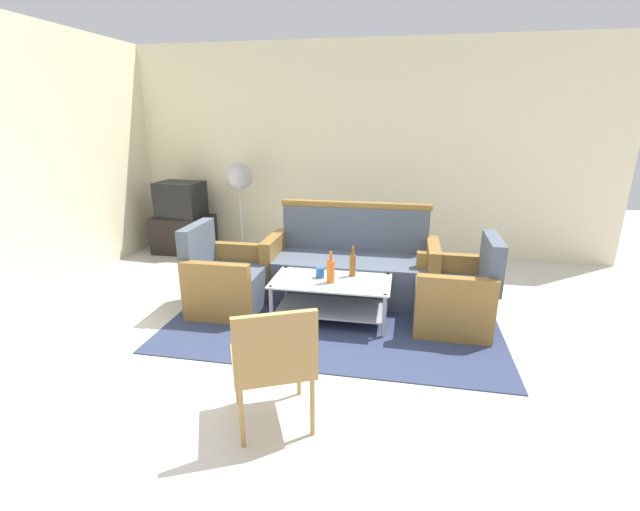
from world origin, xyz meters
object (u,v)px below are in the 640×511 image
at_px(couch, 351,267).
at_px(coffee_table, 331,294).
at_px(wicker_chair, 273,358).
at_px(cup, 320,273).
at_px(tv_stand, 184,234).
at_px(pedestal_fan, 239,182).
at_px(armchair_left, 226,281).
at_px(television, 181,199).
at_px(bottle_brown, 353,265).
at_px(armchair_right, 456,296).
at_px(bottle_orange, 331,271).

distance_m(couch, coffee_table, 0.69).
xyz_separation_m(coffee_table, wicker_chair, (-0.09, -1.56, 0.22)).
bearing_deg(cup, wicker_chair, -89.13).
distance_m(cup, tv_stand, 2.90).
bearing_deg(tv_stand, wicker_chair, -55.15).
bearing_deg(pedestal_fan, armchair_left, -74.62).
distance_m(armchair_left, coffee_table, 1.09).
bearing_deg(cup, pedestal_fan, 128.94).
xyz_separation_m(cup, pedestal_fan, (-1.45, 1.80, 0.55)).
height_order(television, pedestal_fan, pedestal_fan).
bearing_deg(tv_stand, cup, -37.13).
height_order(coffee_table, wicker_chair, wicker_chair).
bearing_deg(bottle_brown, wicker_chair, -98.92).
distance_m(bottle_brown, television, 3.09).
relative_size(armchair_left, armchair_right, 1.00).
bearing_deg(cup, television, 142.83).
distance_m(bottle_orange, television, 3.06).
height_order(armchair_right, cup, armchair_right).
height_order(coffee_table, bottle_orange, bottle_orange).
bearing_deg(armchair_left, tv_stand, -142.55).
relative_size(bottle_orange, wicker_chair, 0.35).
xyz_separation_m(couch, pedestal_fan, (-1.67, 1.16, 0.70)).
bearing_deg(armchair_right, cup, 94.51).
bearing_deg(armchair_right, pedestal_fan, 58.52).
height_order(tv_stand, wicker_chair, wicker_chair).
bearing_deg(armchair_left, cup, 86.96).
bearing_deg(television, pedestal_fan, -172.45).
bearing_deg(pedestal_fan, bottle_orange, -50.45).
bearing_deg(cup, bottle_brown, 20.06).
distance_m(coffee_table, bottle_brown, 0.34).
height_order(television, wicker_chair, television).
xyz_separation_m(cup, tv_stand, (-2.31, 1.75, -0.20)).
bearing_deg(bottle_brown, coffee_table, -140.56).
xyz_separation_m(armchair_right, coffee_table, (-1.14, -0.12, -0.02)).
height_order(armchair_left, coffee_table, armchair_left).
relative_size(armchair_right, cup, 8.50).
distance_m(cup, television, 2.91).
bearing_deg(armchair_right, armchair_left, 91.94).
height_order(bottle_brown, tv_stand, bottle_brown).
bearing_deg(wicker_chair, television, 100.08).
bearing_deg(couch, tv_stand, -23.59).
distance_m(armchair_right, bottle_orange, 1.17).
xyz_separation_m(armchair_right, television, (-3.56, 1.67, 0.47)).
xyz_separation_m(bottle_orange, television, (-2.43, 1.85, 0.24)).
bearing_deg(television, tv_stand, 90.00).
bearing_deg(couch, wicker_chair, 85.17).
bearing_deg(coffee_table, armchair_left, 175.77).
bearing_deg(couch, bottle_brown, 98.13).
bearing_deg(armchair_right, bottle_orange, 100.03).
relative_size(armchair_left, bottle_orange, 2.89).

